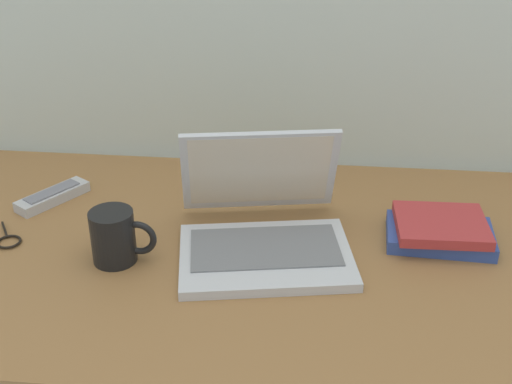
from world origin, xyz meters
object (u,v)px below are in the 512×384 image
coffee_mug (115,236)px  remote_control_near (53,196)px  laptop (263,226)px  book_stack (440,231)px

coffee_mug → remote_control_near: bearing=134.2°
laptop → book_stack: (0.33, 0.05, -0.02)m
coffee_mug → remote_control_near: size_ratio=0.75×
coffee_mug → remote_control_near: coffee_mug is taller
remote_control_near → book_stack: size_ratio=0.78×
laptop → coffee_mug: 0.27m
laptop → remote_control_near: bearing=164.2°
remote_control_near → coffee_mug: bearing=-45.8°
coffee_mug → book_stack: coffee_mug is taller
laptop → coffee_mug: (-0.26, -0.07, 0.01)m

